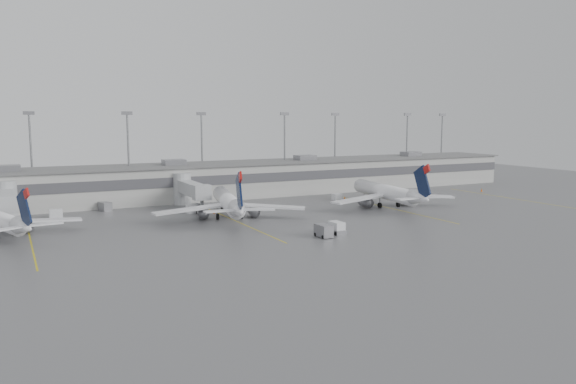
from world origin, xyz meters
name	(u,v)px	position (x,y,z in m)	size (l,w,h in m)	color
ground	(395,237)	(0.00, 0.00, 0.00)	(260.00, 260.00, 0.00)	#515154
terminal	(253,178)	(-0.01, 57.98, 4.17)	(152.00, 17.00, 9.45)	#A0A09B
light_masts	(244,146)	(0.00, 63.75, 12.03)	(142.40, 8.00, 20.60)	gray
jet_bridge_left	(7,200)	(-55.50, 45.72, 3.87)	(4.00, 17.20, 7.00)	#A3A6A9
jet_bridge_right	(188,189)	(-20.50, 45.72, 3.87)	(4.00, 17.20, 7.00)	#A3A6A9
stand_markings	(320,215)	(0.00, 24.00, 0.01)	(105.25, 40.00, 0.01)	gold
jet_mid_left	(229,202)	(-17.79, 28.04, 3.26)	(28.14, 31.90, 10.47)	white
jet_mid_right	(388,192)	(17.93, 25.96, 3.25)	(28.64, 32.29, 10.47)	white
baggage_tug	(337,229)	(-6.98, 6.64, 0.80)	(2.18, 3.27, 2.06)	silver
baggage_cart	(324,231)	(-10.18, 5.44, 1.07)	(1.94, 3.26, 2.06)	slate
gse_uld_a	(56,214)	(-47.20, 43.83, 0.84)	(2.37, 1.58, 1.68)	silver
gse_uld_b	(193,208)	(-21.88, 37.46, 0.93)	(2.62, 1.75, 1.86)	silver
gse_uld_c	(337,197)	(13.54, 39.67, 0.77)	(2.16, 1.44, 1.53)	silver
gse_loader	(105,206)	(-37.38, 48.45, 0.90)	(1.80, 2.88, 1.80)	slate
cone_b	(214,212)	(-18.33, 35.11, 0.30)	(0.37, 0.37, 0.60)	#FF6605
cone_c	(345,198)	(16.11, 40.27, 0.34)	(0.43, 0.43, 0.69)	#FF6605
cone_d	(482,190)	(55.68, 35.91, 0.40)	(0.50, 0.50, 0.80)	#FF6605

